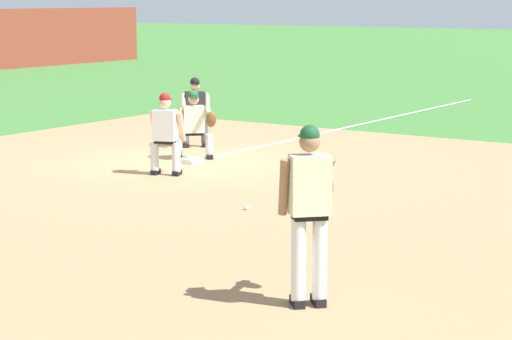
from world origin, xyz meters
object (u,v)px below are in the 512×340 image
first_base_bag (190,160)px  umpire (195,109)px  first_baseman (195,122)px  pitcher (310,204)px  baserunner (165,131)px  baseball (247,208)px

first_base_bag → umpire: 2.16m
first_base_bag → first_baseman: bearing=21.4°
pitcher → first_baseman: pitcher is taller
baserunner → umpire: (2.97, 1.60, 0.00)m
baseball → umpire: size_ratio=0.05×
umpire → pitcher: bearing=-136.9°
baseball → pitcher: (-3.46, -3.13, 1.02)m
first_baseman → umpire: size_ratio=0.92×
baseball → baserunner: (1.63, 2.83, 0.76)m
first_base_bag → baserunner: bearing=-160.7°
baserunner → umpire: same height
pitcher → umpire: 11.05m
pitcher → first_baseman: 9.41m
first_base_bag → first_baseman: size_ratio=0.28×
pitcher → umpire: bearing=43.1°
first_baseman → baserunner: baserunner is taller
first_base_bag → first_baseman: 0.78m
baseball → first_baseman: 4.79m
first_base_bag → pitcher: (-6.39, -6.42, 1.01)m
first_base_bag → pitcher: size_ratio=0.20×
first_base_bag → umpire: (1.67, 1.14, 0.75)m
first_base_bag → pitcher: 9.11m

